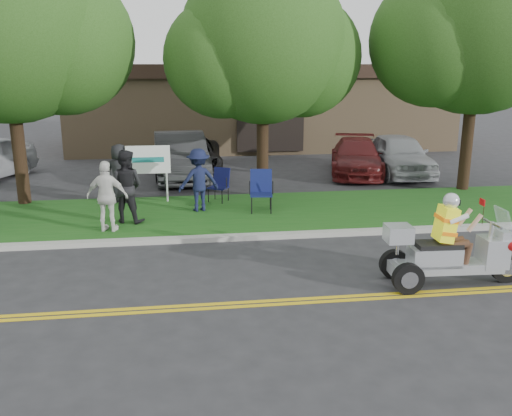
{
  "coord_description": "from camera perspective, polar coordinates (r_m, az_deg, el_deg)",
  "views": [
    {
      "loc": [
        -1.92,
        -8.98,
        3.98
      ],
      "look_at": [
        -0.41,
        2.0,
        1.04
      ],
      "focal_mm": 38.0,
      "sensor_mm": 36.0,
      "label": 1
    }
  ],
  "objects": [
    {
      "name": "centerline_far",
      "position": [
        9.63,
        4.46,
        -9.54
      ],
      "size": [
        60.0,
        0.1,
        0.01
      ],
      "primitive_type": "cube",
      "color": "gold",
      "rests_on": "ground"
    },
    {
      "name": "tree_left",
      "position": [
        16.66,
        -24.62,
        16.58
      ],
      "size": [
        6.62,
        5.4,
        7.78
      ],
      "color": "#332114",
      "rests_on": "ground"
    },
    {
      "name": "grass_verge",
      "position": [
        14.84,
        -0.09,
        -0.47
      ],
      "size": [
        60.0,
        4.0,
        0.1
      ],
      "primitive_type": "cube",
      "color": "#1A5316",
      "rests_on": "ground"
    },
    {
      "name": "ground",
      "position": [
        10.01,
        3.95,
        -8.6
      ],
      "size": [
        120.0,
        120.0,
        0.0
      ],
      "primitive_type": "plane",
      "color": "#28282B",
      "rests_on": "ground"
    },
    {
      "name": "parked_car_far_right",
      "position": [
        20.78,
        14.81,
        5.45
      ],
      "size": [
        2.13,
        4.56,
        1.51
      ],
      "primitive_type": "imported",
      "rotation": [
        0.0,
        0.0,
        -0.08
      ],
      "color": "#9EA1A5",
      "rests_on": "ground"
    },
    {
      "name": "trike_scooter",
      "position": [
        10.63,
        19.57,
        -4.49
      ],
      "size": [
        2.68,
        0.91,
        1.75
      ],
      "rotation": [
        0.0,
        0.0,
        -0.05
      ],
      "color": "black",
      "rests_on": "ground"
    },
    {
      "name": "parked_car_left",
      "position": [
        19.52,
        -7.97,
        5.42
      ],
      "size": [
        2.07,
        5.11,
        1.65
      ],
      "primitive_type": "imported",
      "rotation": [
        0.0,
        0.0,
        0.07
      ],
      "color": "#303032",
      "rests_on": "ground"
    },
    {
      "name": "parked_car_mid",
      "position": [
        20.16,
        -6.98,
        5.36
      ],
      "size": [
        2.44,
        5.04,
        1.38
      ],
      "primitive_type": "imported",
      "rotation": [
        0.0,
        0.0,
        -0.03
      ],
      "color": "black",
      "rests_on": "ground"
    },
    {
      "name": "business_sign",
      "position": [
        15.85,
        -11.27,
        4.69
      ],
      "size": [
        1.25,
        0.06,
        1.75
      ],
      "color": "silver",
      "rests_on": "ground"
    },
    {
      "name": "spectator_chair_a",
      "position": [
        14.74,
        -6.07,
        2.95
      ],
      "size": [
        1.21,
        0.85,
        1.7
      ],
      "primitive_type": "imported",
      "rotation": [
        0.0,
        0.0,
        3.35
      ],
      "color": "#141938",
      "rests_on": "grass_verge"
    },
    {
      "name": "commercial_building",
      "position": [
        28.3,
        0.18,
        10.87
      ],
      "size": [
        18.0,
        8.2,
        4.0
      ],
      "color": "#9E7F5B",
      "rests_on": "ground"
    },
    {
      "name": "spectator_adult_mid",
      "position": [
        13.95,
        -13.54,
        2.24
      ],
      "size": [
        1.08,
        0.96,
        1.85
      ],
      "primitive_type": "imported",
      "rotation": [
        0.0,
        0.0,
        2.81
      ],
      "color": "black",
      "rests_on": "grass_verge"
    },
    {
      "name": "spectator_adult_right",
      "position": [
        13.3,
        -15.38,
        1.18
      ],
      "size": [
        1.06,
        0.63,
        1.7
      ],
      "primitive_type": "imported",
      "rotation": [
        0.0,
        0.0,
        2.92
      ],
      "color": "silver",
      "rests_on": "grass_verge"
    },
    {
      "name": "curb",
      "position": [
        12.8,
        1.2,
        -2.97
      ],
      "size": [
        60.0,
        0.25,
        0.12
      ],
      "primitive_type": "cube",
      "color": "#A8A89E",
      "rests_on": "ground"
    },
    {
      "name": "lawn_chair_a",
      "position": [
        15.85,
        -3.81,
        2.7
      ],
      "size": [
        0.71,
        0.71,
        0.97
      ],
      "rotation": [
        0.0,
        0.0,
        -0.55
      ],
      "color": "black",
      "rests_on": "grass_verge"
    },
    {
      "name": "tree_right",
      "position": [
        18.39,
        22.48,
        17.06
      ],
      "size": [
        6.86,
        5.6,
        8.07
      ],
      "color": "#332114",
      "rests_on": "ground"
    },
    {
      "name": "spectator_chair_b",
      "position": [
        16.08,
        -14.15,
        3.56
      ],
      "size": [
        0.95,
        0.75,
        1.69
      ],
      "primitive_type": "imported",
      "rotation": [
        0.0,
        0.0,
        2.85
      ],
      "color": "black",
      "rests_on": "grass_verge"
    },
    {
      "name": "tree_mid",
      "position": [
        16.41,
        0.9,
        16.45
      ],
      "size": [
        5.88,
        4.8,
        7.05
      ],
      "color": "#332114",
      "rests_on": "ground"
    },
    {
      "name": "lawn_chair_b",
      "position": [
        14.71,
        0.54,
        2.13
      ],
      "size": [
        0.66,
        0.68,
        1.12
      ],
      "rotation": [
        0.0,
        0.0,
        -0.13
      ],
      "color": "black",
      "rests_on": "grass_verge"
    },
    {
      "name": "centerline_near",
      "position": [
        9.49,
        4.66,
        -9.94
      ],
      "size": [
        60.0,
        0.1,
        0.01
      ],
      "primitive_type": "cube",
      "color": "gold",
      "rests_on": "ground"
    },
    {
      "name": "parked_car_right",
      "position": [
        20.58,
        10.52,
        5.32
      ],
      "size": [
        2.95,
        4.83,
        1.31
      ],
      "primitive_type": "imported",
      "rotation": [
        0.0,
        0.0,
        -0.27
      ],
      "color": "#561414",
      "rests_on": "ground"
    }
  ]
}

